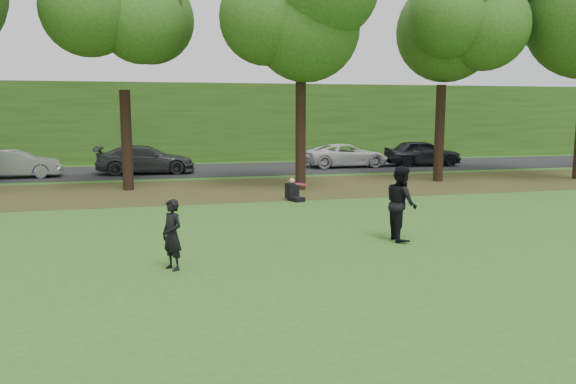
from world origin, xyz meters
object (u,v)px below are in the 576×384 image
object	(u,v)px
player_left	(172,235)
frisbee	(301,184)
player_right	(401,203)
seated_person	(293,192)

from	to	relation	value
player_left	frisbee	bearing A→B (deg)	69.80
player_right	frisbee	distance (m)	2.95
seated_person	player_right	bearing A→B (deg)	-102.22
seated_person	frisbee	bearing A→B (deg)	-124.41
player_right	frisbee	world-z (taller)	player_right
frisbee	seated_person	bearing A→B (deg)	76.97
player_left	frisbee	xyz separation A→B (m)	(2.97, 0.74, 0.86)
player_left	seated_person	distance (m)	9.41
player_right	frisbee	xyz separation A→B (m)	(-2.81, -0.61, 0.65)
player_right	seated_person	world-z (taller)	player_right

